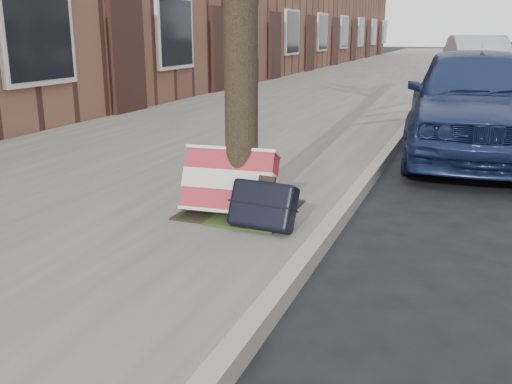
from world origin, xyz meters
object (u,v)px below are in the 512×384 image
at_px(suitcase_red, 230,182).
at_px(car_near_front, 476,100).
at_px(suitcase_navy, 263,205).
at_px(car_near_mid, 478,60).

distance_m(suitcase_red, car_near_front, 4.13).
distance_m(suitcase_red, suitcase_navy, 0.42).
height_order(car_near_front, car_near_mid, car_near_mid).
height_order(suitcase_red, suitcase_navy, suitcase_red).
relative_size(suitcase_red, car_near_mid, 0.16).
bearing_deg(car_near_mid, suitcase_navy, -106.15).
bearing_deg(suitcase_red, car_near_mid, 78.92).
bearing_deg(car_near_front, car_near_mid, 86.14).
bearing_deg(suitcase_red, suitcase_navy, -36.13).
relative_size(suitcase_navy, car_near_front, 0.12).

